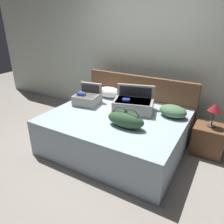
{
  "coord_description": "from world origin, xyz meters",
  "views": [
    {
      "loc": [
        1.42,
        -2.18,
        1.91
      ],
      "look_at": [
        0.0,
        0.28,
        0.66
      ],
      "focal_mm": 34.53,
      "sensor_mm": 36.0,
      "label": 1
    }
  ],
  "objects": [
    {
      "name": "duffel_bag",
      "position": [
        0.29,
        0.14,
        0.67
      ],
      "size": [
        0.53,
        0.23,
        0.28
      ],
      "rotation": [
        0.0,
        0.0,
        -0.01
      ],
      "color": "#2D4C2D",
      "rests_on": "bed"
    },
    {
      "name": "back_wall",
      "position": [
        0.0,
        1.65,
        1.3
      ],
      "size": [
        8.0,
        0.1,
        2.6
      ],
      "primitive_type": "cube",
      "color": "#B7C1B2",
      "rests_on": "ground"
    },
    {
      "name": "table_lamp",
      "position": [
        1.28,
        0.97,
        0.73
      ],
      "size": [
        0.19,
        0.19,
        0.36
      ],
      "color": "#3F3833",
      "rests_on": "nightstand"
    },
    {
      "name": "bed",
      "position": [
        0.0,
        0.4,
        0.28
      ],
      "size": [
        1.99,
        1.63,
        0.56
      ],
      "primitive_type": "cube",
      "color": "#99ADBC",
      "rests_on": "ground"
    },
    {
      "name": "ground_plane",
      "position": [
        0.0,
        0.0,
        0.0
      ],
      "size": [
        12.0,
        12.0,
        0.0
      ],
      "primitive_type": "plane",
      "color": "gray"
    },
    {
      "name": "nightstand",
      "position": [
        1.28,
        0.97,
        0.22
      ],
      "size": [
        0.44,
        0.4,
        0.45
      ],
      "primitive_type": "cube",
      "color": "brown",
      "rests_on": "ground"
    },
    {
      "name": "pillow_near_headboard",
      "position": [
        0.74,
        0.78,
        0.65
      ],
      "size": [
        0.45,
        0.34,
        0.17
      ],
      "primitive_type": "ellipsoid",
      "rotation": [
        0.0,
        0.0,
        -0.15
      ],
      "color": "#4C724C",
      "rests_on": "bed"
    },
    {
      "name": "pillow_center_head",
      "position": [
        -0.49,
        1.03,
        0.65
      ],
      "size": [
        0.48,
        0.28,
        0.19
      ],
      "primitive_type": "ellipsoid",
      "rotation": [
        0.0,
        0.0,
        0.01
      ],
      "color": "white",
      "rests_on": "bed"
    },
    {
      "name": "hard_case_large",
      "position": [
        0.15,
        0.68,
        0.68
      ],
      "size": [
        0.69,
        0.57,
        0.37
      ],
      "rotation": [
        0.0,
        0.0,
        0.27
      ],
      "color": "gray",
      "rests_on": "bed"
    },
    {
      "name": "headboard",
      "position": [
        0.0,
        1.26,
        0.49
      ],
      "size": [
        2.03,
        0.08,
        0.97
      ],
      "primitive_type": "cube",
      "color": "brown",
      "rests_on": "ground"
    },
    {
      "name": "hard_case_medium",
      "position": [
        -0.65,
        0.57,
        0.67
      ],
      "size": [
        0.44,
        0.44,
        0.33
      ],
      "rotation": [
        0.0,
        0.0,
        0.15
      ],
      "color": "gray",
      "rests_on": "bed"
    }
  ]
}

